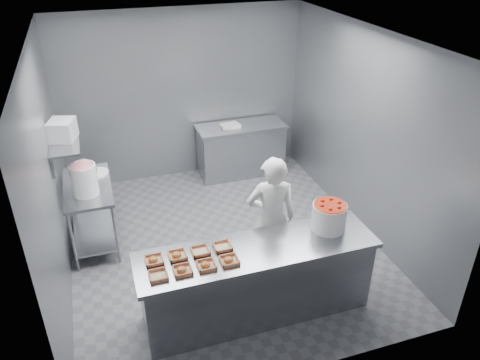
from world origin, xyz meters
name	(u,v)px	position (x,y,z in m)	size (l,w,h in m)	color
floor	(223,244)	(0.00, 0.00, 0.00)	(4.50, 4.50, 0.00)	#4C4C51
ceiling	(218,37)	(0.00, 0.00, 2.80)	(4.50, 4.50, 0.00)	white
wall_back	(182,96)	(0.00, 2.25, 1.40)	(4.00, 0.04, 2.80)	slate
wall_left	(50,177)	(-2.00, 0.00, 1.40)	(0.04, 4.50, 2.80)	slate
wall_right	(362,132)	(2.00, 0.00, 1.40)	(0.04, 4.50, 2.80)	slate
service_counter	(257,281)	(0.00, -1.35, 0.45)	(2.60, 0.70, 0.90)	slate
prep_table	(91,205)	(-1.65, 0.60, 0.59)	(0.60, 1.20, 0.90)	slate
back_counter	(241,150)	(0.90, 1.90, 0.45)	(1.50, 0.60, 0.90)	slate
wall_shelf	(64,142)	(-1.82, 0.60, 1.55)	(0.35, 0.90, 0.03)	slate
tray_0	(158,275)	(-1.07, -1.47, 0.92)	(0.19, 0.18, 0.04)	tan
tray_1	(182,270)	(-0.83, -1.47, 0.92)	(0.19, 0.18, 0.06)	tan
tray_2	(206,265)	(-0.59, -1.47, 0.92)	(0.19, 0.18, 0.06)	tan
tray_3	(229,260)	(-0.35, -1.47, 0.92)	(0.19, 0.18, 0.06)	tan
tray_4	(154,260)	(-1.07, -1.23, 0.92)	(0.19, 0.18, 0.06)	tan
tray_5	(177,255)	(-0.83, -1.23, 0.92)	(0.19, 0.18, 0.06)	tan
tray_6	(200,251)	(-0.59, -1.23, 0.92)	(0.19, 0.18, 0.04)	tan
tray_7	(222,246)	(-0.35, -1.23, 0.92)	(0.19, 0.18, 0.04)	tan
worker	(271,218)	(0.39, -0.75, 0.81)	(0.59, 0.39, 1.62)	silver
strawberry_tub	(329,216)	(0.87, -1.25, 1.07)	(0.38, 0.38, 0.32)	white
glaze_bucket	(84,179)	(-1.66, 0.38, 1.11)	(0.34, 0.32, 0.49)	white
bucket_lid	(97,173)	(-1.51, 0.89, 0.91)	(0.32, 0.32, 0.02)	white
rag	(85,173)	(-1.66, 0.94, 0.91)	(0.14, 0.12, 0.02)	#CCB28C
appliance	(62,130)	(-1.82, 0.64, 1.69)	(0.29, 0.33, 0.25)	gray
paper_stack	(230,126)	(0.71, 1.90, 0.92)	(0.30, 0.22, 0.05)	silver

